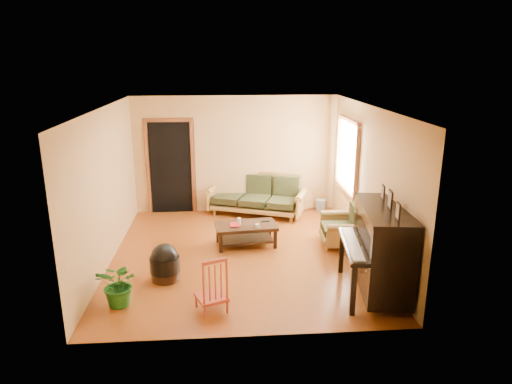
{
  "coord_description": "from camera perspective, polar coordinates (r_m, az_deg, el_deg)",
  "views": [
    {
      "loc": [
        -0.29,
        -7.5,
        3.38
      ],
      "look_at": [
        0.28,
        0.2,
        1.1
      ],
      "focal_mm": 32.0,
      "sensor_mm": 36.0,
      "label": 1
    }
  ],
  "objects": [
    {
      "name": "doorway",
      "position": [
        10.31,
        -10.63,
        2.97
      ],
      "size": [
        1.08,
        0.16,
        2.05
      ],
      "primitive_type": "cube",
      "color": "black",
      "rests_on": "floor"
    },
    {
      "name": "remote",
      "position": [
        8.6,
        1.18,
        -3.69
      ],
      "size": [
        0.16,
        0.04,
        0.02
      ],
      "primitive_type": "cube",
      "rotation": [
        0.0,
        0.0,
        -0.0
      ],
      "color": "black",
      "rests_on": "coffee_table"
    },
    {
      "name": "floor",
      "position": [
        8.23,
        -1.88,
        -7.81
      ],
      "size": [
        5.0,
        5.0,
        0.0
      ],
      "primitive_type": "plane",
      "color": "#682E0D",
      "rests_on": "ground"
    },
    {
      "name": "ceramic_crock",
      "position": [
        10.54,
        8.12,
        -1.66
      ],
      "size": [
        0.24,
        0.24,
        0.27
      ],
      "primitive_type": "cylinder",
      "rotation": [
        0.0,
        0.0,
        0.13
      ],
      "color": "#304A92",
      "rests_on": "floor"
    },
    {
      "name": "piano",
      "position": [
        6.95,
        15.5,
        -7.16
      ],
      "size": [
        1.08,
        1.61,
        1.33
      ],
      "primitive_type": "cube",
      "rotation": [
        0.0,
        0.0,
        -0.13
      ],
      "color": "black",
      "rests_on": "floor"
    },
    {
      "name": "footstool",
      "position": [
        7.4,
        -11.3,
        -9.12
      ],
      "size": [
        0.53,
        0.53,
        0.45
      ],
      "primitive_type": "cylinder",
      "rotation": [
        0.0,
        0.0,
        -0.14
      ],
      "color": "black",
      "rests_on": "floor"
    },
    {
      "name": "window",
      "position": [
        9.34,
        11.39,
        4.51
      ],
      "size": [
        0.12,
        1.36,
        1.46
      ],
      "primitive_type": "cube",
      "color": "white",
      "rests_on": "right_wall"
    },
    {
      "name": "red_chair",
      "position": [
        6.39,
        -5.64,
        -11.29
      ],
      "size": [
        0.52,
        0.54,
        0.83
      ],
      "primitive_type": "cube",
      "rotation": [
        0.0,
        0.0,
        0.39
      ],
      "color": "#9B2F1C",
      "rests_on": "floor"
    },
    {
      "name": "leaning_frame",
      "position": [
        10.51,
        6.19,
        -0.85
      ],
      "size": [
        0.41,
        0.24,
        0.54
      ],
      "primitive_type": "cube",
      "rotation": [
        0.0,
        0.0,
        0.41
      ],
      "color": "#BE843F",
      "rests_on": "floor"
    },
    {
      "name": "book",
      "position": [
        8.42,
        -3.29,
        -4.15
      ],
      "size": [
        0.18,
        0.25,
        0.02
      ],
      "primitive_type": "imported",
      "rotation": [
        0.0,
        0.0,
        -0.0
      ],
      "color": "#A4151A",
      "rests_on": "coffee_table"
    },
    {
      "name": "potted_plant",
      "position": [
        6.79,
        -16.65,
        -10.96
      ],
      "size": [
        0.74,
        0.69,
        0.67
      ],
      "primitive_type": "imported",
      "rotation": [
        0.0,
        0.0,
        -0.34
      ],
      "color": "#19581A",
      "rests_on": "floor"
    },
    {
      "name": "glass_jar",
      "position": [
        8.33,
        0.14,
        -4.22
      ],
      "size": [
        0.1,
        0.1,
        0.06
      ],
      "primitive_type": "cylinder",
      "rotation": [
        0.0,
        0.0,
        0.13
      ],
      "color": "white",
      "rests_on": "coffee_table"
    },
    {
      "name": "coffee_table",
      "position": [
        8.54,
        -1.27,
        -5.37
      ],
      "size": [
        1.19,
        0.74,
        0.41
      ],
      "primitive_type": "cube",
      "rotation": [
        0.0,
        0.0,
        0.11
      ],
      "color": "black",
      "rests_on": "floor"
    },
    {
      "name": "candle",
      "position": [
        8.46,
        -2.14,
        -3.66
      ],
      "size": [
        0.08,
        0.08,
        0.12
      ],
      "primitive_type": "cylinder",
      "rotation": [
        0.0,
        0.0,
        -0.14
      ],
      "color": "silver",
      "rests_on": "coffee_table"
    },
    {
      "name": "armchair",
      "position": [
        8.62,
        10.46,
        -3.98
      ],
      "size": [
        0.83,
        0.87,
        0.82
      ],
      "primitive_type": "cube",
      "rotation": [
        0.0,
        0.0,
        -0.07
      ],
      "color": "olive",
      "rests_on": "floor"
    },
    {
      "name": "sofa",
      "position": [
        10.12,
        -0.02,
        -0.38
      ],
      "size": [
        2.27,
        1.55,
        0.9
      ],
      "primitive_type": "cube",
      "rotation": [
        0.0,
        0.0,
        -0.35
      ],
      "color": "olive",
      "rests_on": "floor"
    }
  ]
}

